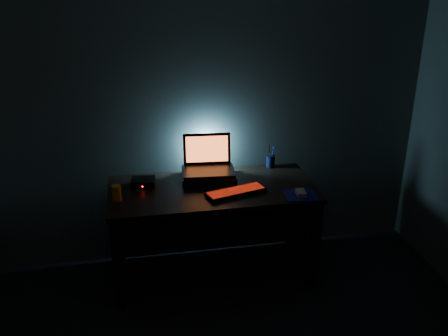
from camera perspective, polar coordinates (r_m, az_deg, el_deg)
name	(u,v)px	position (r m, az deg, el deg)	size (l,w,h in m)	color
room	(279,243)	(2.00, 6.25, -8.50)	(3.50, 4.00, 2.50)	black
desk	(212,216)	(3.79, -1.42, -5.45)	(1.50, 0.70, 0.75)	black
riser	(208,176)	(3.76, -1.78, -0.87)	(0.40, 0.30, 0.06)	black
laptop	(208,162)	(3.77, -1.86, 0.69)	(0.40, 0.31, 0.26)	black
keyboard	(236,192)	(3.54, 1.36, -2.73)	(0.45, 0.25, 0.03)	black
mousepad	(301,195)	(3.55, 8.76, -3.07)	(0.22, 0.20, 0.00)	#0C1056
mouse	(301,193)	(3.55, 8.78, -2.82)	(0.06, 0.10, 0.03)	gray
pen_cup	(271,161)	(3.99, 5.34, 0.76)	(0.07, 0.07, 0.10)	black
juice_glass	(117,193)	(3.50, -12.18, -2.81)	(0.06, 0.06, 0.11)	orange
router	(143,183)	(3.69, -9.23, -1.65)	(0.18, 0.15, 0.06)	black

